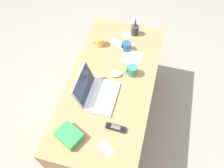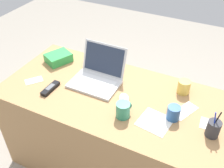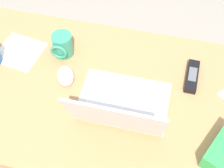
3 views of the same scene
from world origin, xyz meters
name	(u,v)px [view 2 (image 2 of 3)]	position (x,y,z in m)	size (l,w,h in m)	color
ground_plane	(114,162)	(0.00, 0.00, 0.00)	(6.00, 6.00, 0.00)	gray
desk	(115,133)	(0.00, 0.00, 0.37)	(1.52, 0.72, 0.73)	#A87C4F
laptop	(98,76)	(-0.17, 0.08, 0.78)	(0.33, 0.30, 0.23)	silver
computer_mouse	(124,99)	(0.07, -0.03, 0.75)	(0.06, 0.10, 0.03)	white
coffee_mug_white	(123,110)	(0.13, -0.15, 0.78)	(0.08, 0.09, 0.10)	#338C6B
coffee_mug_tall	(174,112)	(0.39, -0.04, 0.78)	(0.08, 0.09, 0.09)	#26518C
coffee_mug_spare	(184,86)	(0.39, 0.22, 0.78)	(0.08, 0.09, 0.09)	#E0BC4C
cordless_phone	(50,88)	(-0.41, -0.14, 0.74)	(0.05, 0.16, 0.03)	black
pen_holder	(213,129)	(0.62, -0.07, 0.78)	(0.07, 0.07, 0.17)	#333338
snack_bag	(58,58)	(-0.56, 0.17, 0.76)	(0.14, 0.18, 0.07)	green
paper_note_near_laptop	(34,80)	(-0.57, -0.11, 0.73)	(0.07, 0.12, 0.00)	white
paper_note_left	(185,111)	(0.44, 0.05, 0.73)	(0.08, 0.18, 0.00)	white
paper_note_right	(207,123)	(0.58, 0.00, 0.73)	(0.08, 0.09, 0.00)	white
paper_note_front	(155,122)	(0.31, -0.12, 0.73)	(0.18, 0.17, 0.00)	white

